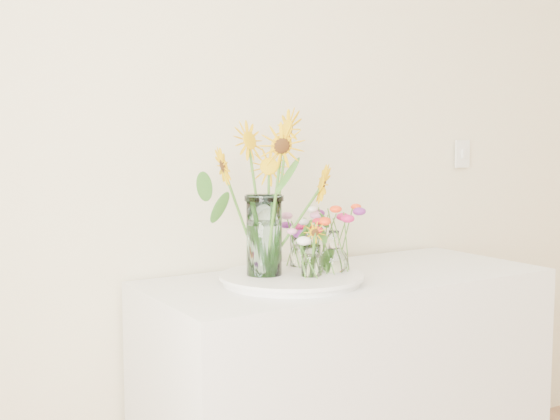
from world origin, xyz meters
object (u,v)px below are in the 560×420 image
(tray, at_px, (291,280))
(small_vase_a, at_px, (311,261))
(small_vase_b, at_px, (334,252))
(counter, at_px, (348,402))
(small_vase_c, at_px, (299,251))
(mason_jar, at_px, (264,235))

(tray, distance_m, small_vase_a, 0.09)
(small_vase_b, bearing_deg, counter, 26.12)
(tray, xyz_separation_m, small_vase_a, (0.04, -0.06, 0.07))
(small_vase_a, bearing_deg, small_vase_c, 68.06)
(small_vase_a, distance_m, small_vase_b, 0.11)
(counter, relative_size, tray, 3.17)
(small_vase_b, bearing_deg, small_vase_a, -167.80)
(small_vase_c, bearing_deg, mason_jar, -158.48)
(tray, bearing_deg, counter, 3.52)
(tray, bearing_deg, small_vase_a, -58.41)
(counter, relative_size, small_vase_b, 9.91)
(small_vase_a, bearing_deg, tray, 121.59)
(small_vase_b, bearing_deg, small_vase_c, 104.91)
(tray, relative_size, small_vase_b, 3.12)
(small_vase_b, xyz_separation_m, small_vase_c, (-0.04, 0.15, -0.02))
(tray, bearing_deg, small_vase_b, -13.72)
(counter, xyz_separation_m, small_vase_c, (-0.14, 0.10, 0.53))
(counter, relative_size, small_vase_a, 13.14)
(tray, height_order, small_vase_c, small_vase_c)
(counter, bearing_deg, small_vase_b, -153.88)
(mason_jar, xyz_separation_m, small_vase_a, (0.11, -0.10, -0.08))
(tray, relative_size, small_vase_c, 3.97)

